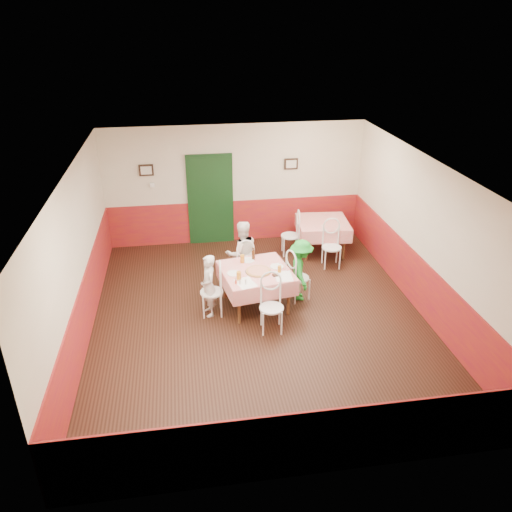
{
  "coord_description": "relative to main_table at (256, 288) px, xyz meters",
  "views": [
    {
      "loc": [
        -1.23,
        -7.59,
        5.05
      ],
      "look_at": [
        0.01,
        0.41,
        1.05
      ],
      "focal_mm": 35.0,
      "sensor_mm": 36.0,
      "label": 1
    }
  ],
  "objects": [
    {
      "name": "menu_right",
      "position": [
        0.45,
        -0.31,
        0.39
      ],
      "size": [
        0.32,
        0.41,
        0.0
      ],
      "primitive_type": "cube",
      "rotation": [
        0.0,
        0.0,
        -0.04
      ],
      "color": "white",
      "rests_on": "main_table"
    },
    {
      "name": "glass_c",
      "position": [
        -0.21,
        0.35,
        0.46
      ],
      "size": [
        0.1,
        0.1,
        0.15
      ],
      "primitive_type": "cylinder",
      "rotation": [
        0.0,
        0.0,
        0.17
      ],
      "color": "#BF7219",
      "rests_on": "main_table"
    },
    {
      "name": "chair_far",
      "position": [
        -0.14,
        0.84,
        0.08
      ],
      "size": [
        0.5,
        0.5,
        0.9
      ],
      "primitive_type": null,
      "rotation": [
        0.0,
        0.0,
        3.36
      ],
      "color": "white",
      "rests_on": "ground"
    },
    {
      "name": "second_table",
      "position": [
        1.86,
        2.11,
        0.0
      ],
      "size": [
        1.22,
        1.22,
        0.77
      ],
      "primitive_type": "cube",
      "rotation": [
        0.0,
        0.0,
        -0.09
      ],
      "color": "red",
      "rests_on": "ground"
    },
    {
      "name": "plate_left",
      "position": [
        -0.42,
        -0.08,
        0.39
      ],
      "size": [
        0.29,
        0.29,
        0.01
      ],
      "primitive_type": "cylinder",
      "rotation": [
        0.0,
        0.0,
        0.17
      ],
      "color": "white",
      "rests_on": "main_table"
    },
    {
      "name": "right_wall",
      "position": [
        2.99,
        -0.41,
        1.02
      ],
      "size": [
        0.1,
        7.0,
        2.8
      ],
      "primitive_type": "cube",
      "color": "beige",
      "rests_on": "ground"
    },
    {
      "name": "chair_second_b",
      "position": [
        1.86,
        1.36,
        0.08
      ],
      "size": [
        0.46,
        0.46,
        0.9
      ],
      "primitive_type": null,
      "rotation": [
        0.0,
        0.0,
        -0.09
      ],
      "color": "white",
      "rests_on": "ground"
    },
    {
      "name": "main_table",
      "position": [
        0.0,
        0.0,
        0.0
      ],
      "size": [
        1.41,
        1.41,
        0.77
      ],
      "primitive_type": "cube",
      "rotation": [
        0.0,
        0.0,
        0.17
      ],
      "color": "red",
      "rests_on": "ground"
    },
    {
      "name": "diner_right",
      "position": [
        0.89,
        0.15,
        0.24
      ],
      "size": [
        0.51,
        0.82,
        1.22
      ],
      "primitive_type": "imported",
      "rotation": [
        0.0,
        0.0,
        1.5
      ],
      "color": "gray",
      "rests_on": "ground"
    },
    {
      "name": "chair_left",
      "position": [
        -0.84,
        -0.14,
        0.08
      ],
      "size": [
        0.44,
        0.44,
        0.9
      ],
      "primitive_type": null,
      "rotation": [
        0.0,
        0.0,
        -1.61
      ],
      "color": "white",
      "rests_on": "ground"
    },
    {
      "name": "picture_left",
      "position": [
        -2.01,
        3.04,
        1.48
      ],
      "size": [
        0.32,
        0.03,
        0.26
      ],
      "primitive_type": "cube",
      "color": "black",
      "rests_on": "back_wall"
    },
    {
      "name": "chair_near",
      "position": [
        0.14,
        -0.84,
        0.08
      ],
      "size": [
        0.45,
        0.45,
        0.9
      ],
      "primitive_type": null,
      "rotation": [
        0.0,
        0.0,
        -0.07
      ],
      "color": "white",
      "rests_on": "ground"
    },
    {
      "name": "chair_right",
      "position": [
        0.84,
        0.14,
        0.08
      ],
      "size": [
        0.54,
        0.54,
        0.9
      ],
      "primitive_type": null,
      "rotation": [
        0.0,
        0.0,
        1.91
      ],
      "color": "white",
      "rests_on": "ground"
    },
    {
      "name": "chair_second_a",
      "position": [
        1.11,
        2.11,
        0.08
      ],
      "size": [
        0.46,
        0.46,
        0.9
      ],
      "primitive_type": null,
      "rotation": [
        0.0,
        0.0,
        -1.66
      ],
      "color": "white",
      "rests_on": "ground"
    },
    {
      "name": "shaker_a",
      "position": [
        -0.36,
        -0.48,
        0.43
      ],
      "size": [
        0.04,
        0.04,
        0.09
      ],
      "primitive_type": "cylinder",
      "rotation": [
        0.0,
        0.0,
        0.17
      ],
      "color": "silver",
      "rests_on": "main_table"
    },
    {
      "name": "wainscot_back",
      "position": [
        -0.01,
        3.07,
        0.12
      ],
      "size": [
        6.0,
        0.03,
        1.0
      ],
      "primitive_type": "cube",
      "color": "maroon",
      "rests_on": "ground"
    },
    {
      "name": "ceiling",
      "position": [
        -0.01,
        -0.41,
        2.42
      ],
      "size": [
        7.0,
        7.0,
        0.0
      ],
      "primitive_type": "plane",
      "color": "white",
      "rests_on": "back_wall"
    },
    {
      "name": "picture_right",
      "position": [
        1.29,
        3.04,
        1.48
      ],
      "size": [
        0.32,
        0.03,
        0.26
      ],
      "primitive_type": "cube",
      "color": "black",
      "rests_on": "back_wall"
    },
    {
      "name": "left_wall",
      "position": [
        -3.01,
        -0.41,
        1.02
      ],
      "size": [
        0.1,
        7.0,
        2.8
      ],
      "primitive_type": "cube",
      "color": "beige",
      "rests_on": "ground"
    },
    {
      "name": "diner_left",
      "position": [
        -0.89,
        -0.15,
        0.22
      ],
      "size": [
        0.35,
        0.47,
        1.18
      ],
      "primitive_type": "imported",
      "rotation": [
        0.0,
        0.0,
        -1.41
      ],
      "color": "gray",
      "rests_on": "ground"
    },
    {
      "name": "door",
      "position": [
        -0.61,
        3.04,
        0.68
      ],
      "size": [
        0.96,
        0.06,
        2.1
      ],
      "primitive_type": "cube",
      "color": "black",
      "rests_on": "ground"
    },
    {
      "name": "glass_b",
      "position": [
        0.41,
        -0.14,
        0.45
      ],
      "size": [
        0.08,
        0.08,
        0.12
      ],
      "primitive_type": "cylinder",
      "rotation": [
        0.0,
        0.0,
        0.17
      ],
      "color": "#BF7219",
      "rests_on": "main_table"
    },
    {
      "name": "wainscot_left",
      "position": [
        -2.99,
        -0.41,
        0.12
      ],
      "size": [
        0.03,
        7.0,
        1.0
      ],
      "primitive_type": "cube",
      "color": "maroon",
      "rests_on": "ground"
    },
    {
      "name": "glass_a",
      "position": [
        -0.36,
        -0.31,
        0.46
      ],
      "size": [
        0.1,
        0.1,
        0.15
      ],
      "primitive_type": "cylinder",
      "rotation": [
        0.0,
        0.0,
        0.17
      ],
      "color": "#BF7219",
      "rests_on": "main_table"
    },
    {
      "name": "menu_left",
      "position": [
        -0.26,
        -0.45,
        0.39
      ],
      "size": [
        0.41,
        0.47,
        0.0
      ],
      "primitive_type": "cube",
      "rotation": [
        0.0,
        0.0,
        0.31
      ],
      "color": "white",
      "rests_on": "main_table"
    },
    {
      "name": "beer_bottle",
      "position": [
        0.02,
        0.43,
        0.5
      ],
      "size": [
        0.07,
        0.07,
        0.22
      ],
      "primitive_type": "cylinder",
      "rotation": [
        0.0,
        0.0,
        0.17
      ],
      "color": "#381C0A",
      "rests_on": "main_table"
    },
    {
      "name": "plate_right",
      "position": [
        0.4,
        0.07,
        0.39
      ],
      "size": [
        0.29,
        0.29,
        0.01
      ],
      "primitive_type": "cylinder",
      "rotation": [
        0.0,
        0.0,
        0.17
      ],
      "color": "white",
      "rests_on": "main_table"
    },
    {
      "name": "shaker_c",
      "position": [
        -0.42,
        -0.44,
        0.43
      ],
      "size": [
        0.04,
        0.04,
        0.09
      ],
      "primitive_type": "cylinder",
      "rotation": [
        0.0,
        0.0,
        0.17
      ],
      "color": "#B23319",
      "rests_on": "main_table"
    },
    {
      "name": "wainscot_right",
      "position": [
        2.98,
        -0.41,
        0.12
      ],
      "size": [
        0.03,
        7.0,
        1.0
      ],
      "primitive_type": "cube",
      "color": "maroon",
      "rests_on": "ground"
    },
    {
      "name": "pizza",
      "position": [
        0.03,
        -0.07,
        0.4
      ],
      "size": [
        0.52,
        0.52,
        0.03
      ],
      "primitive_type": "cylinder",
      "rotation": [
        0.0,
        0.0,
        0.17
      ],
      "color": "#B74723",
      "rests_on": "main_table"
    },
    {
      "name": "wallet",
      "position": [
        0.32,
        -0.26,
        0.4
      ],
      "size": [
        0.12,
        0.11,
        0.02
      ],
      "primitive_type": "cube",
      "rotation": [
        0.0,
        0.0,
        0.17
      ],
      "color": "black",
      "rests_on": "main_table"
    },
    {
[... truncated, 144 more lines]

